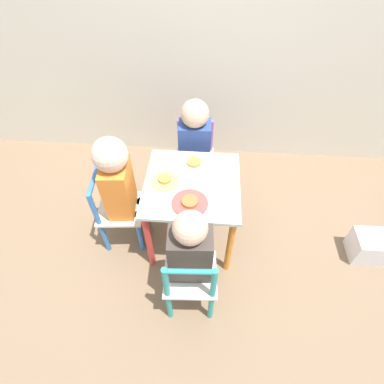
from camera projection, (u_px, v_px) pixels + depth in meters
name	position (u px, v px, depth m)	size (l,w,h in m)	color
ground_plane	(192.00, 234.00, 1.97)	(6.00, 6.00, 0.00)	#7F664C
kids_table	(192.00, 194.00, 1.67)	(0.51, 0.51, 0.49)	silver
chair_blue	(118.00, 210.00, 1.78)	(0.28, 0.28, 0.52)	silver
chair_teal	(190.00, 280.00, 1.48)	(0.27, 0.27, 0.52)	silver
chair_purple	(195.00, 160.00, 2.07)	(0.27, 0.27, 0.52)	silver
child_left	(121.00, 185.00, 1.61)	(0.23, 0.21, 0.78)	#7A6B5B
child_front	(190.00, 251.00, 1.40)	(0.21, 0.21, 0.72)	#38383D
child_back	(195.00, 143.00, 1.89)	(0.20, 0.22, 0.74)	#4C608E
plate_left	(165.00, 180.00, 1.61)	(0.16, 0.16, 0.03)	#EADB66
plate_front	(190.00, 203.00, 1.50)	(0.19, 0.19, 0.03)	#E54C47
plate_back	(194.00, 163.00, 1.70)	(0.18, 0.18, 0.03)	white
storage_bin	(371.00, 246.00, 1.80)	(0.23, 0.17, 0.18)	silver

